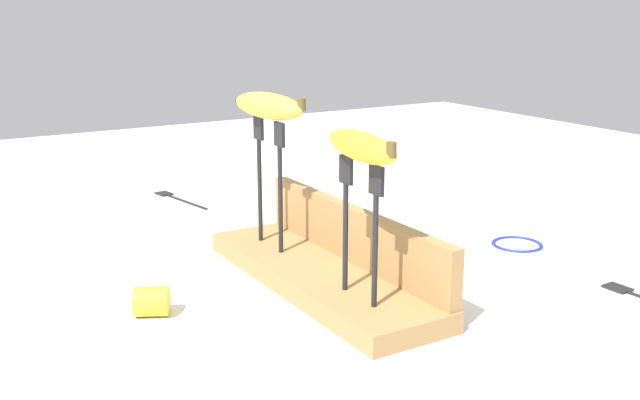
# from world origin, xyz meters

# --- Properties ---
(ground_plane) EXTENTS (3.00, 3.00, 0.00)m
(ground_plane) POSITION_xyz_m (0.00, 0.00, 0.00)
(ground_plane) COLOR silver
(wooden_board) EXTENTS (0.46, 0.14, 0.03)m
(wooden_board) POSITION_xyz_m (0.00, 0.00, 0.01)
(wooden_board) COLOR #A87F4C
(wooden_board) RESTS_ON ground
(board_backstop) EXTENTS (0.45, 0.02, 0.08)m
(board_backstop) POSITION_xyz_m (0.00, 0.06, 0.07)
(board_backstop) COLOR #A87F4C
(board_backstop) RESTS_ON wooden_board
(fork_stand_left) EXTENTS (0.09, 0.01, 0.20)m
(fork_stand_left) POSITION_xyz_m (-0.12, -0.02, 0.15)
(fork_stand_left) COLOR black
(fork_stand_left) RESTS_ON wooden_board
(fork_stand_right) EXTENTS (0.09, 0.01, 0.18)m
(fork_stand_right) POSITION_xyz_m (0.12, -0.02, 0.14)
(fork_stand_right) COLOR black
(fork_stand_right) RESTS_ON wooden_board
(banana_raised_left) EXTENTS (0.16, 0.07, 0.04)m
(banana_raised_left) POSITION_xyz_m (-0.12, -0.02, 0.25)
(banana_raised_left) COLOR #DBD147
(banana_raised_left) RESTS_ON fork_stand_left
(banana_raised_right) EXTENTS (0.16, 0.06, 0.04)m
(banana_raised_right) POSITION_xyz_m (0.12, -0.02, 0.23)
(banana_raised_right) COLOR yellow
(banana_raised_right) RESTS_ON fork_stand_right
(fork_fallen_near) EXTENTS (0.18, 0.05, 0.01)m
(fork_fallen_near) POSITION_xyz_m (-0.58, -0.00, 0.00)
(fork_fallen_near) COLOR black
(fork_fallen_near) RESTS_ON ground
(banana_chunk_near) EXTENTS (0.05, 0.06, 0.04)m
(banana_chunk_near) POSITION_xyz_m (-0.02, -0.24, 0.02)
(banana_chunk_near) COLOR yellow
(banana_chunk_near) RESTS_ON ground
(wire_coil) EXTENTS (0.09, 0.09, 0.01)m
(wire_coil) POSITION_xyz_m (0.01, 0.38, 0.00)
(wire_coil) COLOR #1E2DA5
(wire_coil) RESTS_ON ground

